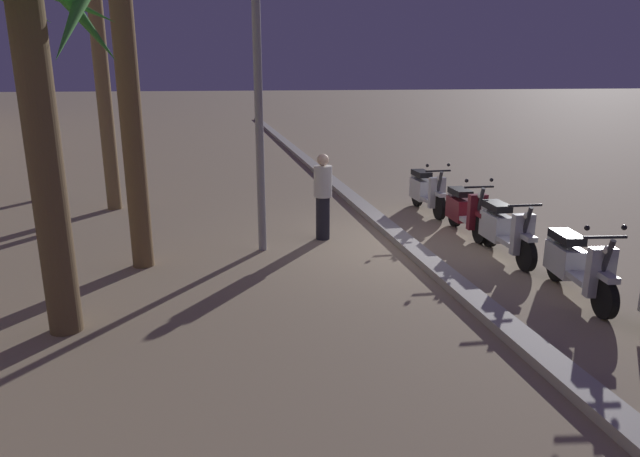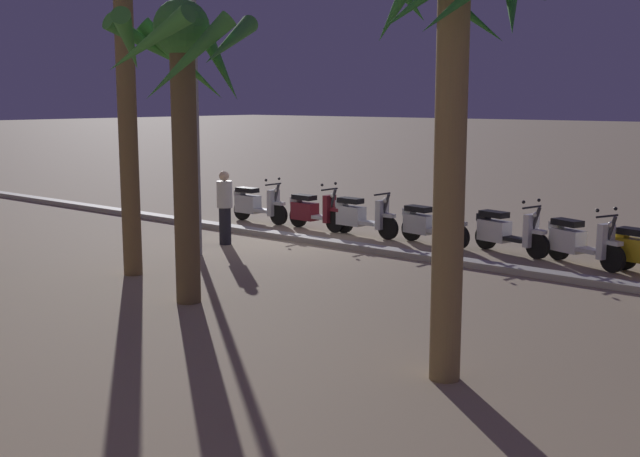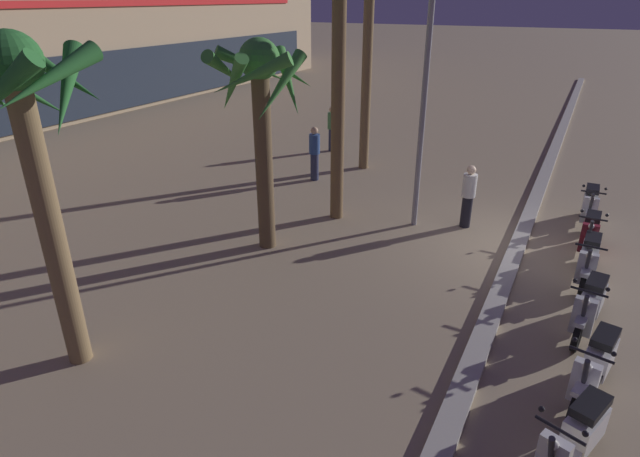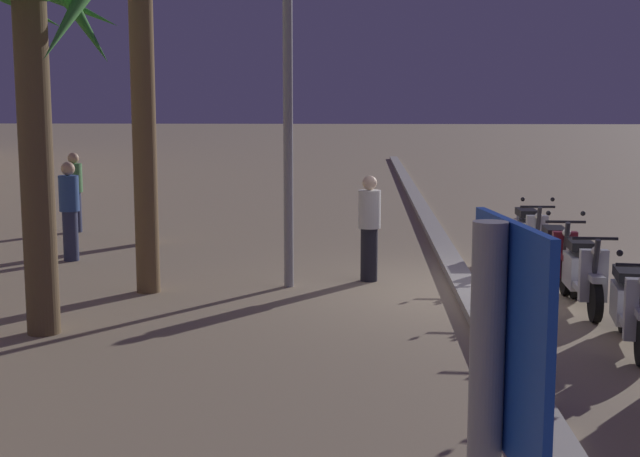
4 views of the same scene
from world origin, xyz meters
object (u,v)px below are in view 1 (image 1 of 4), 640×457
scooter_silver_mid_centre (575,264)px  pedestrian_window_shopping (323,195)px  pedestrian_strolling_near_curb (48,188)px  pedestrian_by_palm_tree (39,164)px  scooter_maroon_lead_nearest (465,210)px  scooter_silver_gap_after_mid (426,191)px  street_lamp (256,28)px  scooter_silver_last_in_row (503,229)px  palm_tree_mid_walkway (27,32)px

scooter_silver_mid_centre → pedestrian_window_shopping: bearing=40.7°
pedestrian_window_shopping → pedestrian_strolling_near_curb: pedestrian_strolling_near_curb is taller
pedestrian_strolling_near_curb → pedestrian_by_palm_tree: (3.30, 1.01, -0.02)m
scooter_maroon_lead_nearest → pedestrian_strolling_near_curb: bearing=78.6°
scooter_silver_mid_centre → pedestrian_window_shopping: size_ratio=1.15×
scooter_silver_gap_after_mid → pedestrian_by_palm_tree: bearing=71.1°
street_lamp → pedestrian_window_shopping: bearing=-68.4°
scooter_silver_last_in_row → pedestrian_window_shopping: bearing=60.9°
street_lamp → pedestrian_strolling_near_curb: bearing=63.6°
scooter_silver_last_in_row → pedestrian_window_shopping: (1.57, 2.82, 0.39)m
pedestrian_window_shopping → street_lamp: 3.14m
scooter_silver_mid_centre → pedestrian_strolling_near_curb: (4.87, 8.02, 0.46)m
palm_tree_mid_walkway → pedestrian_by_palm_tree: size_ratio=2.77×
pedestrian_strolling_near_curb → palm_tree_mid_walkway: bearing=-165.2°
scooter_silver_mid_centre → scooter_silver_gap_after_mid: size_ratio=1.02×
scooter_silver_gap_after_mid → street_lamp: bearing=119.5°
pedestrian_window_shopping → street_lamp: (-0.47, 1.19, 2.87)m
scooter_silver_gap_after_mid → pedestrian_strolling_near_curb: (-0.28, 7.85, 0.43)m
scooter_silver_mid_centre → pedestrian_by_palm_tree: bearing=47.9°
scooter_silver_last_in_row → scooter_silver_mid_centre: bearing=-177.1°
scooter_maroon_lead_nearest → palm_tree_mid_walkway: size_ratio=0.38×
scooter_maroon_lead_nearest → pedestrian_by_palm_tree: (4.90, 8.93, 0.43)m
scooter_silver_last_in_row → scooter_silver_gap_after_mid: 3.32m
scooter_silver_last_in_row → street_lamp: 5.28m
scooter_silver_last_in_row → palm_tree_mid_walkway: bearing=103.9°
palm_tree_mid_walkway → pedestrian_window_shopping: size_ratio=2.86×
scooter_silver_last_in_row → pedestrian_by_palm_tree: size_ratio=1.11×
scooter_silver_last_in_row → pedestrian_window_shopping: size_ratio=1.15×
scooter_silver_last_in_row → scooter_maroon_lead_nearest: 1.45m
scooter_maroon_lead_nearest → pedestrian_window_shopping: size_ratio=1.08×
pedestrian_strolling_near_curb → scooter_silver_last_in_row: bearing=-111.0°
pedestrian_strolling_near_curb → pedestrian_window_shopping: bearing=-106.1°
palm_tree_mid_walkway → street_lamp: (2.76, -2.68, 0.28)m
scooter_silver_gap_after_mid → pedestrian_window_shopping: size_ratio=1.14×
scooter_silver_gap_after_mid → pedestrian_window_shopping: (-1.75, 2.74, 0.38)m
pedestrian_window_shopping → street_lamp: bearing=111.6°
pedestrian_window_shopping → street_lamp: size_ratio=0.27×
scooter_silver_last_in_row → scooter_silver_gap_after_mid: bearing=1.5°
scooter_silver_last_in_row → pedestrian_by_palm_tree: bearing=54.6°
pedestrian_strolling_near_curb → scooter_maroon_lead_nearest: bearing=-101.4°
pedestrian_window_shopping → street_lamp: street_lamp is taller
scooter_silver_gap_after_mid → pedestrian_strolling_near_curb: 7.86m
pedestrian_by_palm_tree → street_lamp: bearing=-136.7°
palm_tree_mid_walkway → pedestrian_window_shopping: palm_tree_mid_walkway is taller
palm_tree_mid_walkway → street_lamp: street_lamp is taller
scooter_maroon_lead_nearest → street_lamp: (-0.35, 3.99, 3.27)m
pedestrian_window_shopping → pedestrian_by_palm_tree: 7.77m
scooter_silver_mid_centre → scooter_silver_gap_after_mid: same height
scooter_silver_last_in_row → street_lamp: size_ratio=0.31×
scooter_silver_last_in_row → street_lamp: street_lamp is taller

